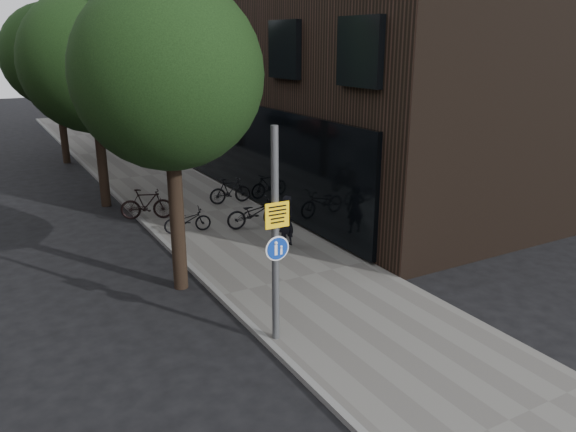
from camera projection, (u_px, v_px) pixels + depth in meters
ground at (371, 340)px, 11.85m from camera, size 120.00×120.00×0.00m
sidewalk at (206, 213)px, 20.24m from camera, size 4.50×60.00×0.12m
curb_edge at (144, 223)px, 19.17m from camera, size 0.15×60.00×0.13m
street_tree_near at (170, 82)px, 12.97m from camera, size 4.40×4.40×7.50m
street_tree_mid at (94, 67)px, 20.01m from camera, size 5.00×5.00×7.80m
street_tree_far at (56, 60)px, 27.47m from camera, size 5.00×5.00×7.80m
signpost at (275, 237)px, 11.02m from camera, size 0.51×0.15×4.42m
pedestrian at (286, 221)px, 16.67m from camera, size 0.65×0.50×1.57m
parked_bike_facade_near at (254, 213)px, 18.43m from camera, size 1.95×0.90×0.99m
parked_bike_facade_far at (230, 191)px, 21.18m from camera, size 1.66×0.60×0.97m
parked_bike_curb_near at (187, 220)px, 18.00m from camera, size 1.57×0.75×0.79m
parked_bike_curb_far at (147, 204)px, 19.27m from camera, size 1.84×1.14×1.07m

